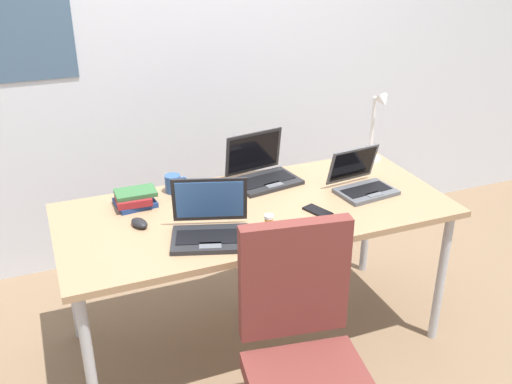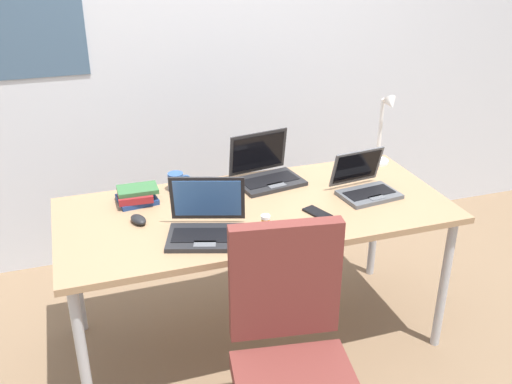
{
  "view_description": "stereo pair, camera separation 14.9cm",
  "coord_description": "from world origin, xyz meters",
  "px_view_note": "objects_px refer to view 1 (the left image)",
  "views": [
    {
      "loc": [
        -0.89,
        -2.23,
        1.96
      ],
      "look_at": [
        0.0,
        0.0,
        0.82
      ],
      "focal_mm": 40.97,
      "sensor_mm": 36.0,
      "label": 1
    },
    {
      "loc": [
        -0.76,
        -2.28,
        1.96
      ],
      "look_at": [
        0.0,
        0.0,
        0.82
      ],
      "focal_mm": 40.97,
      "sensor_mm": 36.0,
      "label": 2
    }
  ],
  "objects_px": {
    "desk_lamp": "(376,128)",
    "computer_mouse": "(139,223)",
    "cell_phone": "(318,211)",
    "pill_bottle": "(269,223)",
    "book_stack": "(135,199)",
    "coffee_mug": "(173,184)",
    "laptop_by_keyboard": "(262,172)",
    "laptop_back_right": "(362,183)",
    "laptop_near_mouse": "(210,226)",
    "office_chair": "(305,379)"
  },
  "relations": [
    {
      "from": "desk_lamp",
      "to": "cell_phone",
      "type": "height_order",
      "value": "desk_lamp"
    },
    {
      "from": "laptop_near_mouse",
      "to": "desk_lamp",
      "type": "bearing_deg",
      "value": 22.78
    },
    {
      "from": "coffee_mug",
      "to": "office_chair",
      "type": "bearing_deg",
      "value": -79.09
    },
    {
      "from": "cell_phone",
      "to": "book_stack",
      "type": "distance_m",
      "value": 0.85
    },
    {
      "from": "laptop_by_keyboard",
      "to": "laptop_back_right",
      "type": "bearing_deg",
      "value": -35.71
    },
    {
      "from": "desk_lamp",
      "to": "laptop_near_mouse",
      "type": "relative_size",
      "value": 1.04
    },
    {
      "from": "laptop_back_right",
      "to": "coffee_mug",
      "type": "distance_m",
      "value": 0.92
    },
    {
      "from": "coffee_mug",
      "to": "office_chair",
      "type": "xyz_separation_m",
      "value": [
        0.2,
        -1.06,
        -0.39
      ]
    },
    {
      "from": "book_stack",
      "to": "computer_mouse",
      "type": "bearing_deg",
      "value": -95.93
    },
    {
      "from": "desk_lamp",
      "to": "laptop_by_keyboard",
      "type": "relative_size",
      "value": 1.12
    },
    {
      "from": "desk_lamp",
      "to": "office_chair",
      "type": "height_order",
      "value": "desk_lamp"
    },
    {
      "from": "desk_lamp",
      "to": "laptop_by_keyboard",
      "type": "xyz_separation_m",
      "value": [
        -0.66,
        -0.01,
        -0.15
      ]
    },
    {
      "from": "laptop_near_mouse",
      "to": "coffee_mug",
      "type": "height_order",
      "value": "laptop_near_mouse"
    },
    {
      "from": "desk_lamp",
      "to": "pill_bottle",
      "type": "height_order",
      "value": "desk_lamp"
    },
    {
      "from": "laptop_by_keyboard",
      "to": "book_stack",
      "type": "relative_size",
      "value": 1.84
    },
    {
      "from": "laptop_near_mouse",
      "to": "laptop_by_keyboard",
      "type": "bearing_deg",
      "value": 46.74
    },
    {
      "from": "coffee_mug",
      "to": "pill_bottle",
      "type": "bearing_deg",
      "value": -62.91
    },
    {
      "from": "desk_lamp",
      "to": "laptop_by_keyboard",
      "type": "distance_m",
      "value": 0.67
    },
    {
      "from": "desk_lamp",
      "to": "computer_mouse",
      "type": "distance_m",
      "value": 1.37
    },
    {
      "from": "laptop_near_mouse",
      "to": "book_stack",
      "type": "relative_size",
      "value": 2.0
    },
    {
      "from": "laptop_back_right",
      "to": "book_stack",
      "type": "relative_size",
      "value": 1.55
    },
    {
      "from": "desk_lamp",
      "to": "laptop_by_keyboard",
      "type": "bearing_deg",
      "value": -179.4
    },
    {
      "from": "laptop_near_mouse",
      "to": "computer_mouse",
      "type": "bearing_deg",
      "value": 142.77
    },
    {
      "from": "desk_lamp",
      "to": "book_stack",
      "type": "xyz_separation_m",
      "value": [
        -1.31,
        -0.05,
        -0.16
      ]
    },
    {
      "from": "laptop_by_keyboard",
      "to": "cell_phone",
      "type": "xyz_separation_m",
      "value": [
        0.1,
        -0.42,
        -0.04
      ]
    },
    {
      "from": "pill_bottle",
      "to": "laptop_by_keyboard",
      "type": "bearing_deg",
      "value": 70.57
    },
    {
      "from": "laptop_by_keyboard",
      "to": "laptop_back_right",
      "type": "height_order",
      "value": "laptop_by_keyboard"
    },
    {
      "from": "pill_bottle",
      "to": "book_stack",
      "type": "xyz_separation_m",
      "value": [
        -0.48,
        0.46,
        -0.0
      ]
    },
    {
      "from": "laptop_by_keyboard",
      "to": "laptop_back_right",
      "type": "relative_size",
      "value": 1.19
    },
    {
      "from": "laptop_near_mouse",
      "to": "cell_phone",
      "type": "relative_size",
      "value": 2.84
    },
    {
      "from": "cell_phone",
      "to": "coffee_mug",
      "type": "bearing_deg",
      "value": 119.98
    },
    {
      "from": "computer_mouse",
      "to": "coffee_mug",
      "type": "distance_m",
      "value": 0.37
    },
    {
      "from": "desk_lamp",
      "to": "cell_phone",
      "type": "relative_size",
      "value": 2.94
    },
    {
      "from": "cell_phone",
      "to": "pill_bottle",
      "type": "height_order",
      "value": "pill_bottle"
    },
    {
      "from": "desk_lamp",
      "to": "coffee_mug",
      "type": "xyz_separation_m",
      "value": [
        -1.11,
        0.03,
        -0.15
      ]
    },
    {
      "from": "laptop_near_mouse",
      "to": "office_chair",
      "type": "distance_m",
      "value": 0.72
    },
    {
      "from": "coffee_mug",
      "to": "cell_phone",
      "type": "bearing_deg",
      "value": -39.49
    },
    {
      "from": "desk_lamp",
      "to": "laptop_near_mouse",
      "type": "bearing_deg",
      "value": -157.22
    },
    {
      "from": "laptop_back_right",
      "to": "computer_mouse",
      "type": "bearing_deg",
      "value": 177.74
    },
    {
      "from": "laptop_near_mouse",
      "to": "pill_bottle",
      "type": "relative_size",
      "value": 4.89
    },
    {
      "from": "computer_mouse",
      "to": "pill_bottle",
      "type": "distance_m",
      "value": 0.56
    },
    {
      "from": "cell_phone",
      "to": "coffee_mug",
      "type": "xyz_separation_m",
      "value": [
        -0.55,
        0.46,
        0.04
      ]
    },
    {
      "from": "coffee_mug",
      "to": "office_chair",
      "type": "relative_size",
      "value": 0.12
    },
    {
      "from": "computer_mouse",
      "to": "cell_phone",
      "type": "bearing_deg",
      "value": -32.55
    },
    {
      "from": "office_chair",
      "to": "laptop_by_keyboard",
      "type": "bearing_deg",
      "value": 76.38
    },
    {
      "from": "cell_phone",
      "to": "pill_bottle",
      "type": "relative_size",
      "value": 1.72
    },
    {
      "from": "book_stack",
      "to": "pill_bottle",
      "type": "bearing_deg",
      "value": -43.55
    },
    {
      "from": "pill_bottle",
      "to": "book_stack",
      "type": "distance_m",
      "value": 0.66
    },
    {
      "from": "computer_mouse",
      "to": "office_chair",
      "type": "xyz_separation_m",
      "value": [
        0.43,
        -0.77,
        -0.36
      ]
    },
    {
      "from": "desk_lamp",
      "to": "laptop_back_right",
      "type": "bearing_deg",
      "value": -130.23
    }
  ]
}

